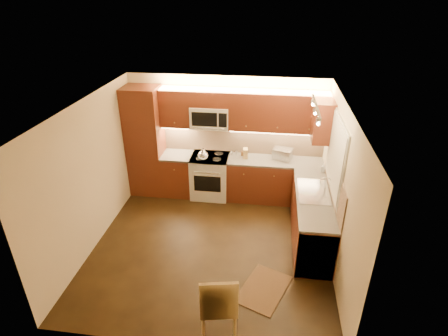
# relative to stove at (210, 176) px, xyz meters

# --- Properties ---
(floor) EXTENTS (4.00, 4.00, 0.01)m
(floor) POSITION_rel_stove_xyz_m (0.30, -1.68, -0.46)
(floor) COLOR black
(floor) RESTS_ON ground
(ceiling) EXTENTS (4.00, 4.00, 0.01)m
(ceiling) POSITION_rel_stove_xyz_m (0.30, -1.68, 2.04)
(ceiling) COLOR beige
(ceiling) RESTS_ON ground
(wall_back) EXTENTS (4.00, 0.01, 2.50)m
(wall_back) POSITION_rel_stove_xyz_m (0.30, 0.32, 0.79)
(wall_back) COLOR beige
(wall_back) RESTS_ON ground
(wall_front) EXTENTS (4.00, 0.01, 2.50)m
(wall_front) POSITION_rel_stove_xyz_m (0.30, -3.67, 0.79)
(wall_front) COLOR beige
(wall_front) RESTS_ON ground
(wall_left) EXTENTS (0.01, 4.00, 2.50)m
(wall_left) POSITION_rel_stove_xyz_m (-1.70, -1.68, 0.79)
(wall_left) COLOR beige
(wall_left) RESTS_ON ground
(wall_right) EXTENTS (0.01, 4.00, 2.50)m
(wall_right) POSITION_rel_stove_xyz_m (2.30, -1.68, 0.79)
(wall_right) COLOR beige
(wall_right) RESTS_ON ground
(pantry) EXTENTS (0.70, 0.60, 2.30)m
(pantry) POSITION_rel_stove_xyz_m (-1.35, 0.02, 0.69)
(pantry) COLOR #4C1D10
(pantry) RESTS_ON floor
(base_cab_back_left) EXTENTS (0.62, 0.60, 0.86)m
(base_cab_back_left) POSITION_rel_stove_xyz_m (-0.69, 0.02, -0.03)
(base_cab_back_left) COLOR #4C1D10
(base_cab_back_left) RESTS_ON floor
(counter_back_left) EXTENTS (0.62, 0.60, 0.04)m
(counter_back_left) POSITION_rel_stove_xyz_m (-0.69, 0.02, 0.42)
(counter_back_left) COLOR #3D3B37
(counter_back_left) RESTS_ON base_cab_back_left
(base_cab_back_right) EXTENTS (1.92, 0.60, 0.86)m
(base_cab_back_right) POSITION_rel_stove_xyz_m (1.34, 0.02, -0.03)
(base_cab_back_right) COLOR #4C1D10
(base_cab_back_right) RESTS_ON floor
(counter_back_right) EXTENTS (1.92, 0.60, 0.04)m
(counter_back_right) POSITION_rel_stove_xyz_m (1.34, 0.02, 0.42)
(counter_back_right) COLOR #3D3B37
(counter_back_right) RESTS_ON base_cab_back_right
(base_cab_right) EXTENTS (0.60, 2.00, 0.86)m
(base_cab_right) POSITION_rel_stove_xyz_m (2.00, -1.28, -0.03)
(base_cab_right) COLOR #4C1D10
(base_cab_right) RESTS_ON floor
(counter_right) EXTENTS (0.60, 2.00, 0.04)m
(counter_right) POSITION_rel_stove_xyz_m (2.00, -1.28, 0.42)
(counter_right) COLOR #3D3B37
(counter_right) RESTS_ON base_cab_right
(dishwasher) EXTENTS (0.58, 0.60, 0.84)m
(dishwasher) POSITION_rel_stove_xyz_m (2.00, -1.98, -0.03)
(dishwasher) COLOR silver
(dishwasher) RESTS_ON floor
(backsplash_back) EXTENTS (3.30, 0.02, 0.60)m
(backsplash_back) POSITION_rel_stove_xyz_m (0.65, 0.31, 0.74)
(backsplash_back) COLOR tan
(backsplash_back) RESTS_ON wall_back
(backsplash_right) EXTENTS (0.02, 2.00, 0.60)m
(backsplash_right) POSITION_rel_stove_xyz_m (2.29, -1.28, 0.74)
(backsplash_right) COLOR tan
(backsplash_right) RESTS_ON wall_right
(upper_cab_back_left) EXTENTS (0.62, 0.35, 0.75)m
(upper_cab_back_left) POSITION_rel_stove_xyz_m (-0.69, 0.15, 1.42)
(upper_cab_back_left) COLOR #4C1D10
(upper_cab_back_left) RESTS_ON wall_back
(upper_cab_back_right) EXTENTS (1.92, 0.35, 0.75)m
(upper_cab_back_right) POSITION_rel_stove_xyz_m (1.34, 0.15, 1.42)
(upper_cab_back_right) COLOR #4C1D10
(upper_cab_back_right) RESTS_ON wall_back
(upper_cab_bridge) EXTENTS (0.76, 0.35, 0.31)m
(upper_cab_bridge) POSITION_rel_stove_xyz_m (0.00, 0.15, 1.63)
(upper_cab_bridge) COLOR #4C1D10
(upper_cab_bridge) RESTS_ON wall_back
(upper_cab_right_corner) EXTENTS (0.35, 0.50, 0.75)m
(upper_cab_right_corner) POSITION_rel_stove_xyz_m (2.12, -0.28, 1.42)
(upper_cab_right_corner) COLOR #4C1D10
(upper_cab_right_corner) RESTS_ON wall_right
(stove) EXTENTS (0.76, 0.65, 0.92)m
(stove) POSITION_rel_stove_xyz_m (0.00, 0.00, 0.00)
(stove) COLOR silver
(stove) RESTS_ON floor
(microwave) EXTENTS (0.76, 0.38, 0.44)m
(microwave) POSITION_rel_stove_xyz_m (0.00, 0.14, 1.26)
(microwave) COLOR silver
(microwave) RESTS_ON wall_back
(window_frame) EXTENTS (0.03, 1.44, 1.24)m
(window_frame) POSITION_rel_stove_xyz_m (2.29, -1.12, 1.14)
(window_frame) COLOR silver
(window_frame) RESTS_ON wall_right
(window_blinds) EXTENTS (0.02, 1.36, 1.16)m
(window_blinds) POSITION_rel_stove_xyz_m (2.27, -1.12, 1.14)
(window_blinds) COLOR silver
(window_blinds) RESTS_ON wall_right
(sink) EXTENTS (0.52, 0.86, 0.15)m
(sink) POSITION_rel_stove_xyz_m (2.00, -1.12, 0.52)
(sink) COLOR silver
(sink) RESTS_ON counter_right
(faucet) EXTENTS (0.20, 0.04, 0.30)m
(faucet) POSITION_rel_stove_xyz_m (2.18, -1.12, 0.59)
(faucet) COLOR silver
(faucet) RESTS_ON counter_right
(track_light_bar) EXTENTS (0.04, 1.20, 0.03)m
(track_light_bar) POSITION_rel_stove_xyz_m (1.85, -1.27, 2.00)
(track_light_bar) COLOR silver
(track_light_bar) RESTS_ON ceiling
(kettle) EXTENTS (0.21, 0.21, 0.24)m
(kettle) POSITION_rel_stove_xyz_m (-0.11, -0.16, 0.58)
(kettle) COLOR silver
(kettle) RESTS_ON stove
(toaster_oven) EXTENTS (0.44, 0.38, 0.22)m
(toaster_oven) POSITION_rel_stove_xyz_m (1.48, 0.12, 0.55)
(toaster_oven) COLOR silver
(toaster_oven) RESTS_ON counter_back_right
(knife_block) EXTENTS (0.11, 0.16, 0.20)m
(knife_block) POSITION_rel_stove_xyz_m (0.73, 0.06, 0.54)
(knife_block) COLOR #AC8D4D
(knife_block) RESTS_ON counter_back_right
(spice_jar_a) EXTENTS (0.04, 0.04, 0.09)m
(spice_jar_a) POSITION_rel_stove_xyz_m (0.44, 0.17, 0.49)
(spice_jar_a) COLOR silver
(spice_jar_a) RESTS_ON counter_back_right
(spice_jar_b) EXTENTS (0.05, 0.05, 0.10)m
(spice_jar_b) POSITION_rel_stove_xyz_m (0.65, 0.16, 0.49)
(spice_jar_b) COLOR brown
(spice_jar_b) RESTS_ON counter_back_right
(spice_jar_c) EXTENTS (0.05, 0.05, 0.09)m
(spice_jar_c) POSITION_rel_stove_xyz_m (0.53, 0.21, 0.48)
(spice_jar_c) COLOR silver
(spice_jar_c) RESTS_ON counter_back_right
(spice_jar_d) EXTENTS (0.05, 0.05, 0.09)m
(spice_jar_d) POSITION_rel_stove_xyz_m (0.74, 0.26, 0.49)
(spice_jar_d) COLOR #A37331
(spice_jar_d) RESTS_ON counter_back_right
(soap_bottle) EXTENTS (0.10, 0.10, 0.16)m
(soap_bottle) POSITION_rel_stove_xyz_m (2.24, -0.34, 0.52)
(soap_bottle) COLOR silver
(soap_bottle) RESTS_ON counter_right
(rug) EXTENTS (0.88, 1.04, 0.01)m
(rug) POSITION_rel_stove_xyz_m (1.25, -2.58, -0.45)
(rug) COLOR black
(rug) RESTS_ON floor
(dining_chair) EXTENTS (0.54, 0.54, 1.04)m
(dining_chair) POSITION_rel_stove_xyz_m (0.68, -3.38, 0.06)
(dining_chair) COLOR #AC8D4D
(dining_chair) RESTS_ON floor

